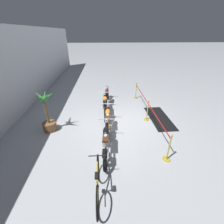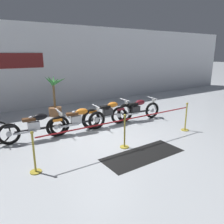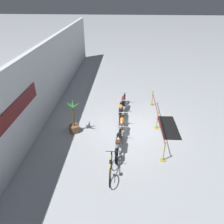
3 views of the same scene
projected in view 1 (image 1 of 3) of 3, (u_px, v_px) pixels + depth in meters
The scene contains 11 objects.
ground_plane at pixel (119, 120), 7.43m from camera, with size 120.00×120.00×0.00m, color #B2B7BC.
motorcycle_black_0 at pixel (106, 141), 5.32m from camera, with size 2.30×0.62×0.93m.
motorcycle_orange_1 at pixel (108, 120), 6.59m from camera, with size 2.22×0.62×0.92m.
motorcycle_orange_2 at pixel (105, 106), 7.79m from camera, with size 2.36×0.62×0.97m.
motorcycle_maroon_3 at pixel (107, 97), 8.93m from camera, with size 2.38×0.62×0.93m.
bicycle at pixel (98, 182), 3.92m from camera, with size 1.78×0.48×0.98m.
potted_palm_left_of_row at pixel (48, 116), 6.38m from camera, with size 1.08×0.84×1.93m.
stanchion_far_left at pixel (155, 119), 6.23m from camera, with size 5.51×0.28×1.05m.
stanchion_mid_left at pixel (147, 114), 7.31m from camera, with size 0.28×0.28×1.05m.
stanchion_mid_right at pixel (136, 93), 9.75m from camera, with size 0.28×0.28×1.05m.
floor_banner at pixel (159, 118), 7.64m from camera, with size 2.41×0.96×0.01m, color black.
Camera 1 is at (-6.31, 0.69, 3.88)m, focal length 24.00 mm.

